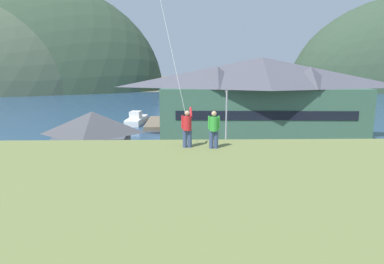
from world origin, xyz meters
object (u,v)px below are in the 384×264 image
object	(u,v)px
harbor_lodge	(261,97)
parked_car_mid_row_center	(205,182)
parked_car_mid_row_far	(139,184)
moored_boat_wharfside	(137,119)
parking_light_pole	(226,120)
wharf_dock	(157,123)
parked_car_back_row_right	(266,160)
person_companion	(214,128)
storage_shed_near_lot	(94,143)
person_kite_flyer	(187,127)
parked_car_front_row_red	(295,181)
parked_car_corner_spot	(197,161)
parked_car_back_row_left	(348,156)

from	to	relation	value
harbor_lodge	parked_car_mid_row_center	size ratio (longest dim) A/B	6.33
parked_car_mid_row_center	parked_car_mid_row_far	bearing A→B (deg)	-175.28
moored_boat_wharfside	parked_car_mid_row_center	bearing A→B (deg)	-73.45
parking_light_pole	wharf_dock	bearing A→B (deg)	113.04
parked_car_back_row_right	person_companion	xyz separation A→B (m)	(-6.12, -14.64, 5.72)
storage_shed_near_lot	parked_car_back_row_right	distance (m)	15.53
storage_shed_near_lot	person_kite_flyer	distance (m)	15.99
storage_shed_near_lot	parked_car_mid_row_far	bearing A→B (deg)	-47.88
moored_boat_wharfside	parked_car_back_row_right	size ratio (longest dim) A/B	1.82
person_kite_flyer	parked_car_front_row_red	bearing A→B (deg)	46.39
harbor_lodge	person_companion	bearing A→B (deg)	-106.82
parked_car_front_row_red	person_companion	world-z (taller)	person_companion
storage_shed_near_lot	parked_car_mid_row_center	size ratio (longest dim) A/B	1.54
harbor_lodge	parked_car_mid_row_center	distance (m)	21.90
wharf_dock	person_kite_flyer	xyz separation A→B (m)	(4.63, -39.26, 6.45)
parked_car_back_row_right	wharf_dock	bearing A→B (deg)	115.75
storage_shed_near_lot	wharf_dock	size ratio (longest dim) A/B	0.59
person_kite_flyer	parked_car_corner_spot	bearing A→B (deg)	85.78
parked_car_mid_row_center	harbor_lodge	bearing A→B (deg)	66.72
parked_car_back_row_right	parking_light_pole	size ratio (longest dim) A/B	0.60
parking_light_pole	parked_car_corner_spot	bearing A→B (deg)	-124.87
parked_car_front_row_red	person_kite_flyer	bearing A→B (deg)	-133.61
wharf_dock	parked_car_back_row_right	bearing A→B (deg)	-64.25
parked_car_mid_row_far	moored_boat_wharfside	bearing A→B (deg)	98.27
parked_car_mid_row_far	parked_car_corner_spot	world-z (taller)	same
wharf_dock	parking_light_pole	bearing A→B (deg)	-66.96
harbor_lodge	parked_car_corner_spot	xyz separation A→B (m)	(-8.80, -14.18, -4.58)
parked_car_back_row_left	parked_car_mid_row_center	distance (m)	15.98
parked_car_back_row_left	parked_car_corner_spot	bearing A→B (deg)	-173.74
parked_car_corner_spot	parked_car_mid_row_far	bearing A→B (deg)	-127.34
parked_car_mid_row_far	parked_car_front_row_red	xyz separation A→B (m)	(11.60, 0.30, 0.00)
parked_car_back_row_left	person_kite_flyer	xyz separation A→B (m)	(-15.70, -15.75, 5.74)
parked_car_mid_row_far	parked_car_mid_row_center	bearing A→B (deg)	4.72
parked_car_mid_row_far	person_companion	distance (m)	11.23
parked_car_mid_row_far	parked_car_front_row_red	distance (m)	11.60
harbor_lodge	parked_car_back_row_right	distance (m)	14.84
parked_car_mid_row_far	person_companion	bearing A→B (deg)	-61.06
parked_car_mid_row_center	moored_boat_wharfside	bearing A→B (deg)	106.55
parked_car_mid_row_center	parked_car_corner_spot	xyz separation A→B (m)	(-0.34, 5.50, 0.00)
harbor_lodge	parked_car_back_row_left	xyz separation A→B (m)	(5.85, -12.57, -4.58)
storage_shed_near_lot	parked_car_corner_spot	xyz separation A→B (m)	(9.07, 0.84, -1.93)
parked_car_back_row_right	harbor_lodge	bearing A→B (deg)	79.78
moored_boat_wharfside	person_kite_flyer	bearing A→B (deg)	-78.66
parking_light_pole	parked_car_front_row_red	bearing A→B (deg)	-68.32
parking_light_pole	person_companion	world-z (taller)	person_companion
storage_shed_near_lot	parked_car_back_row_left	world-z (taller)	storage_shed_near_lot
parked_car_back_row_left	parked_car_mid_row_center	bearing A→B (deg)	-153.62
moored_boat_wharfside	person_companion	world-z (taller)	person_companion
moored_boat_wharfside	parked_car_mid_row_far	bearing A→B (deg)	-81.73
parked_car_mid_row_far	parking_light_pole	world-z (taller)	parking_light_pole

